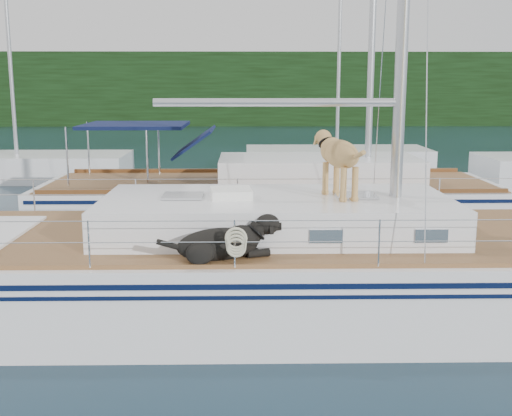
{
  "coord_description": "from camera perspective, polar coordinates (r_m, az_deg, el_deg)",
  "views": [
    {
      "loc": [
        0.33,
        -9.47,
        3.48
      ],
      "look_at": [
        0.5,
        0.2,
        1.6
      ],
      "focal_mm": 45.0,
      "sensor_mm": 36.0,
      "label": 1
    }
  ],
  "objects": [
    {
      "name": "main_sailboat",
      "position": [
        9.87,
        -2.29,
        -5.48
      ],
      "size": [
        12.0,
        3.82,
        14.01
      ],
      "color": "white",
      "rests_on": "ground"
    },
    {
      "name": "neighbor_sailboat",
      "position": [
        15.74,
        1.58,
        0.56
      ],
      "size": [
        11.0,
        3.5,
        13.3
      ],
      "color": "white",
      "rests_on": "ground"
    },
    {
      "name": "shore_bank",
      "position": [
        55.74,
        -1.35,
        8.06
      ],
      "size": [
        92.0,
        1.0,
        1.2
      ],
      "primitive_type": "cube",
      "color": "#595147",
      "rests_on": "ground"
    },
    {
      "name": "bg_boat_west",
      "position": [
        25.09,
        -20.42,
        3.38
      ],
      "size": [
        8.0,
        3.0,
        11.65
      ],
      "color": "white",
      "rests_on": "ground"
    },
    {
      "name": "bg_boat_center",
      "position": [
        25.91,
        7.17,
        4.22
      ],
      "size": [
        7.2,
        3.0,
        11.65
      ],
      "color": "white",
      "rests_on": "ground"
    },
    {
      "name": "tree_line",
      "position": [
        54.47,
        -1.36,
        10.52
      ],
      "size": [
        90.0,
        3.0,
        6.0
      ],
      "primitive_type": "cube",
      "color": "black",
      "rests_on": "ground"
    },
    {
      "name": "ground",
      "position": [
        10.1,
        -2.86,
        -9.18
      ],
      "size": [
        120.0,
        120.0,
        0.0
      ],
      "primitive_type": "plane",
      "color": "black",
      "rests_on": "ground"
    }
  ]
}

